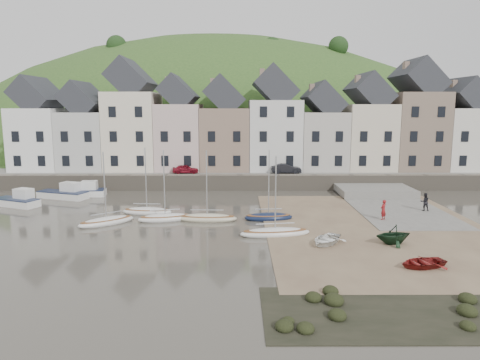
{
  "coord_description": "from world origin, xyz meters",
  "views": [
    {
      "loc": [
        -0.12,
        -35.09,
        9.79
      ],
      "look_at": [
        0.0,
        6.0,
        3.0
      ],
      "focal_mm": 33.56,
      "sensor_mm": 36.0,
      "label": 1
    }
  ],
  "objects_px": {
    "sailboat_0": "(147,211)",
    "rowboat_white": "(326,239)",
    "person_red": "(383,210)",
    "rowboat_red": "(422,262)",
    "car_left": "(185,169)",
    "rowboat_green": "(393,234)",
    "person_dark": "(425,202)",
    "car_right": "(286,169)"
  },
  "relations": [
    {
      "from": "person_dark",
      "to": "rowboat_green",
      "type": "bearing_deg",
      "value": 62.5
    },
    {
      "from": "rowboat_green",
      "to": "rowboat_red",
      "type": "distance_m",
      "value": 4.73
    },
    {
      "from": "rowboat_red",
      "to": "car_right",
      "type": "height_order",
      "value": "car_right"
    },
    {
      "from": "sailboat_0",
      "to": "rowboat_green",
      "type": "distance_m",
      "value": 21.59
    },
    {
      "from": "rowboat_white",
      "to": "person_red",
      "type": "bearing_deg",
      "value": 83.79
    },
    {
      "from": "rowboat_white",
      "to": "car_left",
      "type": "distance_m",
      "value": 27.03
    },
    {
      "from": "car_right",
      "to": "rowboat_green",
      "type": "bearing_deg",
      "value": -168.51
    },
    {
      "from": "rowboat_red",
      "to": "rowboat_white",
      "type": "bearing_deg",
      "value": -148.86
    },
    {
      "from": "sailboat_0",
      "to": "car_right",
      "type": "xyz_separation_m",
      "value": [
        14.3,
        14.42,
        1.94
      ]
    },
    {
      "from": "sailboat_0",
      "to": "car_left",
      "type": "relative_size",
      "value": 1.99
    },
    {
      "from": "rowboat_green",
      "to": "person_red",
      "type": "distance_m",
      "value": 6.82
    },
    {
      "from": "person_red",
      "to": "person_dark",
      "type": "height_order",
      "value": "person_red"
    },
    {
      "from": "sailboat_0",
      "to": "car_right",
      "type": "bearing_deg",
      "value": 45.24
    },
    {
      "from": "rowboat_red",
      "to": "person_red",
      "type": "height_order",
      "value": "person_red"
    },
    {
      "from": "rowboat_white",
      "to": "person_red",
      "type": "distance_m",
      "value": 9.12
    },
    {
      "from": "rowboat_white",
      "to": "car_left",
      "type": "height_order",
      "value": "car_left"
    },
    {
      "from": "rowboat_red",
      "to": "car_right",
      "type": "bearing_deg",
      "value": 175.22
    },
    {
      "from": "car_right",
      "to": "rowboat_white",
      "type": "bearing_deg",
      "value": -179.86
    },
    {
      "from": "rowboat_red",
      "to": "car_left",
      "type": "xyz_separation_m",
      "value": [
        -17.78,
        28.46,
        1.77
      ]
    },
    {
      "from": "rowboat_red",
      "to": "person_dark",
      "type": "height_order",
      "value": "person_dark"
    },
    {
      "from": "sailboat_0",
      "to": "rowboat_white",
      "type": "xyz_separation_m",
      "value": [
        14.68,
        -9.33,
        0.12
      ]
    },
    {
      "from": "rowboat_red",
      "to": "car_right",
      "type": "relative_size",
      "value": 0.81
    },
    {
      "from": "rowboat_red",
      "to": "car_left",
      "type": "distance_m",
      "value": 33.6
    },
    {
      "from": "person_red",
      "to": "rowboat_white",
      "type": "bearing_deg",
      "value": 5.79
    },
    {
      "from": "sailboat_0",
      "to": "rowboat_white",
      "type": "relative_size",
      "value": 2.02
    },
    {
      "from": "person_dark",
      "to": "sailboat_0",
      "type": "bearing_deg",
      "value": 6.48
    },
    {
      "from": "rowboat_white",
      "to": "rowboat_red",
      "type": "bearing_deg",
      "value": -6.73
    },
    {
      "from": "sailboat_0",
      "to": "rowboat_white",
      "type": "distance_m",
      "value": 17.39
    },
    {
      "from": "car_left",
      "to": "car_right",
      "type": "height_order",
      "value": "car_right"
    },
    {
      "from": "sailboat_0",
      "to": "car_left",
      "type": "xyz_separation_m",
      "value": [
        1.88,
        14.42,
        1.88
      ]
    },
    {
      "from": "person_red",
      "to": "car_left",
      "type": "relative_size",
      "value": 0.55
    },
    {
      "from": "rowboat_white",
      "to": "rowboat_red",
      "type": "distance_m",
      "value": 6.86
    },
    {
      "from": "person_red",
      "to": "rowboat_red",
      "type": "bearing_deg",
      "value": 42.59
    },
    {
      "from": "rowboat_green",
      "to": "car_right",
      "type": "xyz_separation_m",
      "value": [
        -5.17,
        23.75,
        1.44
      ]
    },
    {
      "from": "rowboat_white",
      "to": "rowboat_green",
      "type": "bearing_deg",
      "value": 36.65
    },
    {
      "from": "rowboat_white",
      "to": "person_red",
      "type": "height_order",
      "value": "person_red"
    },
    {
      "from": "rowboat_white",
      "to": "rowboat_green",
      "type": "xyz_separation_m",
      "value": [
        4.79,
        -0.0,
        0.38
      ]
    },
    {
      "from": "car_left",
      "to": "car_right",
      "type": "distance_m",
      "value": 12.42
    },
    {
      "from": "rowboat_white",
      "to": "car_left",
      "type": "bearing_deg",
      "value": 155.0
    },
    {
      "from": "rowboat_green",
      "to": "person_dark",
      "type": "distance_m",
      "value": 11.92
    },
    {
      "from": "rowboat_white",
      "to": "person_dark",
      "type": "distance_m",
      "value": 15.04
    },
    {
      "from": "rowboat_green",
      "to": "person_red",
      "type": "height_order",
      "value": "person_red"
    }
  ]
}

